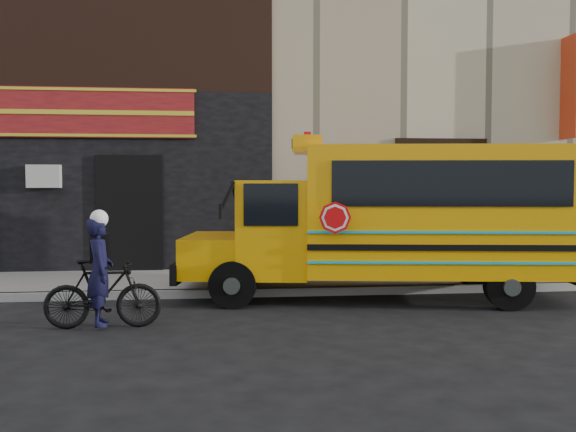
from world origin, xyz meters
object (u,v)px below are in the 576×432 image
at_px(sign_pole, 535,212).
at_px(cyclist, 100,275).
at_px(school_bus, 395,216).
at_px(bicycle, 103,294).

distance_m(sign_pole, cyclist, 8.14).
bearing_deg(cyclist, sign_pole, -83.41).
distance_m(school_bus, bicycle, 5.28).
height_order(school_bus, bicycle, school_bus).
bearing_deg(cyclist, school_bus, -79.31).
distance_m(school_bus, sign_pole, 2.93).
height_order(sign_pole, cyclist, sign_pole).
relative_size(sign_pole, bicycle, 1.67).
bearing_deg(school_bus, bicycle, -159.39).
bearing_deg(school_bus, cyclist, -159.48).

